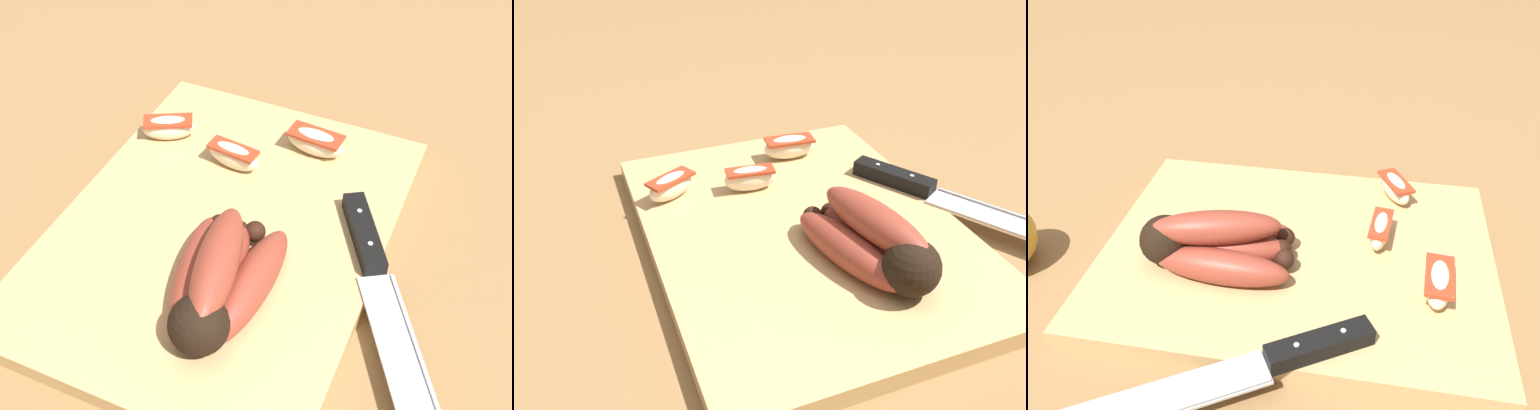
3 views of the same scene
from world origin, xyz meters
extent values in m
plane|color=olive|center=(0.00, 0.00, 0.00)|extent=(6.00, 6.00, 0.00)
cube|color=tan|center=(-0.01, -0.01, 0.01)|extent=(0.43, 0.32, 0.02)
sphere|color=black|center=(0.12, 0.03, 0.05)|extent=(0.05, 0.05, 0.05)
ellipsoid|color=brown|center=(0.06, 0.05, 0.04)|extent=(0.15, 0.04, 0.04)
sphere|color=black|center=(-0.01, 0.03, 0.04)|extent=(0.02, 0.02, 0.02)
ellipsoid|color=brown|center=(0.06, 0.02, 0.04)|extent=(0.15, 0.06, 0.04)
sphere|color=black|center=(0.00, 0.01, 0.04)|extent=(0.02, 0.02, 0.02)
ellipsoid|color=brown|center=(0.07, 0.00, 0.04)|extent=(0.15, 0.07, 0.04)
sphere|color=black|center=(0.00, -0.01, 0.04)|extent=(0.02, 0.02, 0.02)
ellipsoid|color=brown|center=(0.07, 0.02, 0.07)|extent=(0.14, 0.07, 0.04)
cube|color=silver|center=(0.07, 0.20, 0.02)|extent=(0.17, 0.12, 0.00)
cube|color=#99999E|center=(0.06, 0.21, 0.02)|extent=(0.15, 0.09, 0.00)
cube|color=black|center=(-0.05, 0.12, 0.03)|extent=(0.10, 0.07, 0.02)
cylinder|color=#B2B2B7|center=(-0.07, 0.11, 0.04)|extent=(0.01, 0.01, 0.00)
cylinder|color=#B2B2B7|center=(-0.04, 0.14, 0.04)|extent=(0.01, 0.01, 0.00)
ellipsoid|color=#F4E5C1|center=(-0.16, 0.03, 0.04)|extent=(0.03, 0.07, 0.03)
cube|color=#B2381E|center=(-0.16, 0.03, 0.05)|extent=(0.03, 0.06, 0.00)
ellipsoid|color=#F4E5C1|center=(-0.10, -0.04, 0.04)|extent=(0.03, 0.06, 0.03)
cube|color=#B2381E|center=(-0.10, -0.04, 0.05)|extent=(0.03, 0.06, 0.00)
ellipsoid|color=#F4E5C1|center=(-0.12, -0.13, 0.04)|extent=(0.05, 0.06, 0.03)
cube|color=#B2381E|center=(-0.12, -0.13, 0.05)|extent=(0.05, 0.06, 0.00)
camera|label=1|loc=(0.41, 0.21, 0.53)|focal=47.89mm
camera|label=2|loc=(0.45, -0.23, 0.37)|focal=40.35mm
camera|label=3|loc=(-0.08, 0.43, 0.40)|focal=36.57mm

